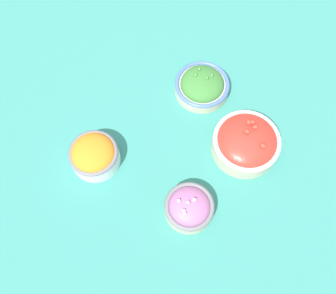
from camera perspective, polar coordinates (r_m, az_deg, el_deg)
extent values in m
plane|color=#337F75|center=(0.99, 0.00, -0.69)|extent=(3.00, 3.00, 0.00)
cylinder|color=beige|center=(1.07, 5.17, 9.06)|extent=(0.15, 0.15, 0.03)
torus|color=#4766B7|center=(1.05, 5.24, 9.51)|extent=(0.15, 0.15, 0.01)
ellipsoid|color=#387533|center=(1.05, 5.24, 9.51)|extent=(0.12, 0.12, 0.06)
ellipsoid|color=#47893D|center=(1.03, 4.26, 10.94)|extent=(0.01, 0.01, 0.01)
ellipsoid|color=#47893D|center=(1.05, 4.82, 11.76)|extent=(0.01, 0.01, 0.01)
ellipsoid|color=#47893D|center=(1.03, 5.95, 10.45)|extent=(0.01, 0.01, 0.01)
ellipsoid|color=#47893D|center=(1.04, 6.71, 10.79)|extent=(0.01, 0.01, 0.01)
cylinder|color=beige|center=(0.92, 3.22, -9.30)|extent=(0.12, 0.12, 0.04)
torus|color=slate|center=(0.90, 3.29, -9.00)|extent=(0.12, 0.12, 0.01)
ellipsoid|color=#9E5B8E|center=(0.90, 3.29, -9.00)|extent=(0.10, 0.10, 0.05)
cube|color=#C699C1|center=(0.87, 2.40, -9.69)|extent=(0.01, 0.01, 0.01)
cube|color=#C699C1|center=(0.88, 3.03, -8.49)|extent=(0.01, 0.01, 0.01)
cube|color=#C699C1|center=(0.87, 2.55, -10.15)|extent=(0.01, 0.01, 0.01)
cube|color=#C699C1|center=(0.88, 4.02, -8.07)|extent=(0.01, 0.01, 0.01)
cube|color=#C699C1|center=(0.88, 1.63, -8.24)|extent=(0.01, 0.01, 0.01)
cylinder|color=white|center=(0.98, -11.07, -1.44)|extent=(0.13, 0.13, 0.05)
torus|color=slate|center=(0.95, -11.33, -0.89)|extent=(0.13, 0.13, 0.01)
ellipsoid|color=orange|center=(0.95, -11.33, -0.89)|extent=(0.11, 0.11, 0.05)
cylinder|color=beige|center=(0.99, 11.68, 0.38)|extent=(0.17, 0.17, 0.05)
torus|color=silver|center=(0.97, 11.96, 1.01)|extent=(0.17, 0.17, 0.01)
ellipsoid|color=red|center=(0.97, 11.96, 1.01)|extent=(0.15, 0.15, 0.05)
ellipsoid|color=red|center=(0.95, 13.18, 3.02)|extent=(0.02, 0.01, 0.01)
ellipsoid|color=red|center=(0.94, 11.98, 2.34)|extent=(0.02, 0.02, 0.01)
ellipsoid|color=red|center=(0.96, 12.81, 3.73)|extent=(0.02, 0.02, 0.01)
ellipsoid|color=red|center=(0.95, 12.20, 3.72)|extent=(0.02, 0.02, 0.01)
ellipsoid|color=red|center=(0.94, 14.27, 0.21)|extent=(0.02, 0.02, 0.01)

